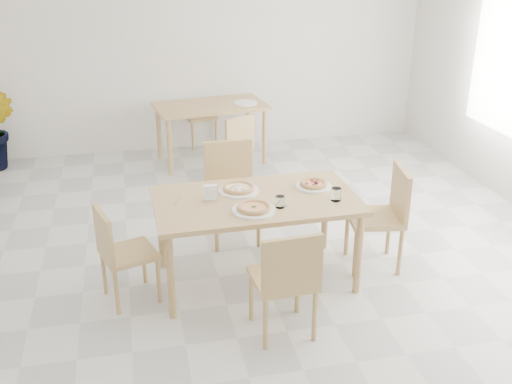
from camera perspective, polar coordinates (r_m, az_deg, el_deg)
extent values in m
plane|color=silver|center=(5.26, 0.44, -7.62)|extent=(7.00, 7.00, 0.00)
plane|color=silver|center=(8.07, -5.20, 13.88)|extent=(6.00, 0.00, 6.00)
cube|color=tan|center=(4.82, 0.00, -0.83)|extent=(1.66, 0.96, 0.04)
cylinder|color=tan|center=(4.54, -8.11, -8.03)|extent=(0.06, 0.06, 0.71)
cylinder|color=tan|center=(4.87, 9.74, -5.84)|extent=(0.06, 0.06, 0.71)
cylinder|color=tan|center=(5.23, -9.04, -3.65)|extent=(0.06, 0.06, 0.71)
cylinder|color=tan|center=(5.52, 6.61, -2.02)|extent=(0.06, 0.06, 0.71)
cube|color=tan|center=(4.33, 2.56, -8.25)|extent=(0.45, 0.45, 0.04)
cube|color=tan|center=(4.05, 3.48, -6.91)|extent=(0.43, 0.07, 0.41)
cylinder|color=tan|center=(4.65, 3.98, -9.19)|extent=(0.04, 0.04, 0.42)
cylinder|color=tan|center=(4.55, -0.44, -9.89)|extent=(0.04, 0.04, 0.42)
cylinder|color=tan|center=(4.36, 5.62, -11.66)|extent=(0.04, 0.04, 0.42)
cylinder|color=tan|center=(4.26, 0.90, -12.48)|extent=(0.04, 0.04, 0.42)
cube|color=tan|center=(5.59, -2.20, -0.23)|extent=(0.47, 0.47, 0.04)
cube|color=tan|center=(5.69, -2.66, 2.81)|extent=(0.46, 0.05, 0.44)
cylinder|color=tan|center=(5.49, -3.77, -3.58)|extent=(0.04, 0.04, 0.45)
cylinder|color=tan|center=(5.56, 0.24, -3.16)|extent=(0.04, 0.04, 0.45)
cylinder|color=tan|center=(5.84, -4.46, -1.89)|extent=(0.04, 0.04, 0.45)
cylinder|color=tan|center=(5.91, -0.68, -1.51)|extent=(0.04, 0.04, 0.45)
cube|color=tan|center=(4.81, -12.02, -5.74)|extent=(0.49, 0.49, 0.04)
cube|color=tan|center=(4.68, -14.30, -4.00)|extent=(0.15, 0.39, 0.38)
cylinder|color=tan|center=(4.82, -9.25, -8.37)|extent=(0.03, 0.03, 0.39)
cylinder|color=tan|center=(5.10, -10.61, -6.59)|extent=(0.03, 0.03, 0.39)
cylinder|color=tan|center=(4.74, -13.12, -9.32)|extent=(0.03, 0.03, 0.39)
cylinder|color=tan|center=(5.02, -14.27, -7.45)|extent=(0.03, 0.03, 0.39)
cube|color=tan|center=(5.26, 11.25, -2.42)|extent=(0.52, 0.52, 0.04)
cube|color=tan|center=(5.22, 13.60, -0.03)|extent=(0.12, 0.45, 0.43)
cylinder|color=tan|center=(5.49, 8.65, -3.87)|extent=(0.04, 0.04, 0.44)
cylinder|color=tan|center=(5.16, 9.45, -5.80)|extent=(0.04, 0.04, 0.44)
cylinder|color=tan|center=(5.58, 12.53, -3.73)|extent=(0.04, 0.04, 0.44)
cylinder|color=tan|center=(5.25, 13.56, -5.61)|extent=(0.04, 0.04, 0.44)
cylinder|color=white|center=(4.59, -0.21, -1.75)|extent=(0.34, 0.34, 0.02)
cylinder|color=white|center=(4.94, -1.67, 0.14)|extent=(0.33, 0.33, 0.02)
cylinder|color=white|center=(5.05, 5.49, 0.55)|extent=(0.30, 0.30, 0.02)
cylinder|color=#E8BA6D|center=(4.58, -0.21, -1.58)|extent=(0.32, 0.32, 0.01)
torus|color=#E8BA6D|center=(4.58, -0.21, -1.47)|extent=(0.32, 0.32, 0.03)
cylinder|color=#D65D25|center=(4.58, -0.21, -1.48)|extent=(0.25, 0.25, 0.01)
ellipsoid|color=#176418|center=(4.57, -0.21, -1.40)|extent=(0.05, 0.03, 0.01)
cylinder|color=#E8BA6D|center=(4.94, -1.67, 0.30)|extent=(0.27, 0.27, 0.01)
torus|color=#E8BA6D|center=(4.93, -1.67, 0.41)|extent=(0.28, 0.28, 0.03)
cylinder|color=white|center=(4.93, -1.67, 0.40)|extent=(0.21, 0.21, 0.01)
cylinder|color=#E8BA6D|center=(5.04, 5.49, 0.71)|extent=(0.27, 0.27, 0.01)
torus|color=#E8BA6D|center=(5.04, 5.50, 0.82)|extent=(0.27, 0.27, 0.03)
cylinder|color=#D65D25|center=(5.04, 5.50, 0.80)|extent=(0.20, 0.20, 0.01)
cylinder|color=white|center=(4.64, 2.30, -0.95)|extent=(0.07, 0.07, 0.09)
cylinder|color=white|center=(4.80, 7.64, -0.24)|extent=(0.08, 0.08, 0.11)
cube|color=silver|center=(4.79, -4.34, -0.73)|extent=(0.12, 0.06, 0.01)
cube|color=white|center=(4.76, -4.37, -0.01)|extent=(0.11, 0.05, 0.12)
cube|color=silver|center=(4.81, -7.45, -0.81)|extent=(0.08, 0.17, 0.01)
cube|color=silver|center=(4.75, 2.62, -0.95)|extent=(0.04, 0.17, 0.01)
cube|color=tan|center=(7.61, -4.36, 8.17)|extent=(1.45, 0.95, 0.04)
cylinder|color=tan|center=(7.28, -8.22, 4.22)|extent=(0.06, 0.06, 0.71)
cylinder|color=tan|center=(7.61, 0.84, 5.28)|extent=(0.06, 0.06, 0.71)
cylinder|color=tan|center=(7.88, -9.22, 5.62)|extent=(0.06, 0.06, 0.71)
cylinder|color=tan|center=(8.18, -0.76, 6.57)|extent=(0.06, 0.06, 0.71)
cube|color=tan|center=(7.09, -2.40, 4.37)|extent=(0.53, 0.53, 0.04)
cube|color=tan|center=(6.89, -1.54, 5.64)|extent=(0.37, 0.21, 0.38)
cylinder|color=tan|center=(7.39, -2.10, 3.41)|extent=(0.03, 0.03, 0.39)
cylinder|color=tan|center=(7.20, -4.28, 2.83)|extent=(0.03, 0.03, 0.39)
cylinder|color=tan|center=(7.13, -0.46, 2.69)|extent=(0.03, 0.03, 0.39)
cylinder|color=tan|center=(6.94, -2.67, 2.07)|extent=(0.03, 0.03, 0.39)
cube|color=tan|center=(8.35, -5.34, 7.16)|extent=(0.46, 0.46, 0.04)
cube|color=tan|center=(8.46, -5.78, 8.81)|extent=(0.39, 0.11, 0.38)
cylinder|color=tan|center=(8.21, -6.04, 5.31)|extent=(0.03, 0.03, 0.38)
cylinder|color=tan|center=(8.31, -3.81, 5.61)|extent=(0.03, 0.03, 0.38)
cylinder|color=tan|center=(8.51, -6.73, 5.94)|extent=(0.03, 0.03, 0.38)
cylinder|color=tan|center=(8.61, -4.57, 6.23)|extent=(0.03, 0.03, 0.38)
cylinder|color=white|center=(7.62, -1.04, 8.49)|extent=(0.30, 0.30, 0.02)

